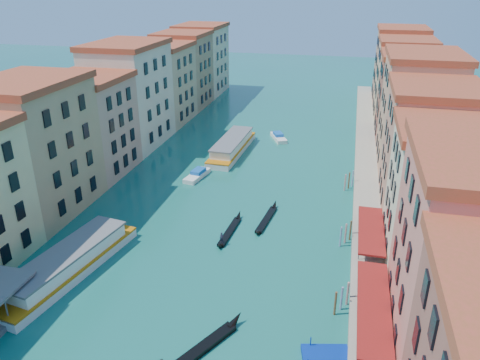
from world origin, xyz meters
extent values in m
cube|color=tan|center=(-26.00, 39.50, 9.50)|extent=(12.00, 17.00, 19.00)
cube|color=brown|center=(-26.00, 39.50, 19.50)|extent=(12.80, 17.40, 1.00)
cube|color=tan|center=(-26.00, 55.00, 8.25)|extent=(12.00, 14.00, 16.50)
cube|color=brown|center=(-26.00, 55.00, 17.00)|extent=(12.80, 14.40, 1.00)
cube|color=beige|center=(-26.00, 71.00, 10.00)|extent=(12.00, 18.00, 20.00)
cube|color=brown|center=(-26.00, 71.00, 20.50)|extent=(12.80, 18.40, 1.00)
cube|color=tan|center=(-26.00, 88.00, 8.75)|extent=(12.00, 16.00, 17.50)
cube|color=brown|center=(-26.00, 88.00, 18.00)|extent=(12.80, 16.40, 1.00)
cube|color=#997452|center=(-26.00, 103.50, 9.25)|extent=(12.00, 15.00, 18.50)
cube|color=brown|center=(-26.00, 103.50, 19.00)|extent=(12.80, 15.40, 1.00)
cube|color=#D3B68F|center=(-26.00, 119.50, 9.50)|extent=(12.00, 17.00, 19.00)
cube|color=brown|center=(-26.00, 119.50, 19.50)|extent=(12.80, 17.40, 1.00)
cube|color=#D46C59|center=(30.00, 23.50, 9.50)|extent=(12.00, 17.00, 19.00)
cube|color=beige|center=(30.00, 39.00, 8.25)|extent=(12.00, 14.00, 16.50)
cube|color=brown|center=(30.00, 39.00, 17.00)|extent=(12.80, 14.40, 1.00)
cube|color=#C5765A|center=(30.00, 54.00, 9.00)|extent=(12.00, 16.00, 18.00)
cube|color=brown|center=(30.00, 54.00, 18.50)|extent=(12.80, 16.40, 1.00)
cube|color=tan|center=(30.00, 71.00, 10.00)|extent=(12.00, 18.00, 20.00)
cube|color=brown|center=(30.00, 71.00, 20.50)|extent=(12.80, 18.40, 1.00)
cube|color=#974D3A|center=(30.00, 87.50, 8.75)|extent=(12.00, 15.00, 17.50)
cube|color=brown|center=(30.00, 87.50, 18.00)|extent=(12.80, 15.40, 1.00)
cube|color=tan|center=(30.00, 103.00, 9.25)|extent=(12.00, 16.00, 18.50)
cube|color=brown|center=(30.00, 103.00, 19.00)|extent=(12.80, 16.40, 1.00)
cube|color=#B3785B|center=(30.00, 119.50, 9.75)|extent=(12.00, 17.00, 19.50)
cube|color=brown|center=(30.00, 119.50, 20.00)|extent=(12.80, 17.40, 1.00)
cube|color=gray|center=(22.00, 65.00, 0.50)|extent=(4.00, 140.00, 1.00)
cube|color=maroon|center=(22.20, 23.50, 3.00)|extent=(3.20, 15.30, 0.25)
cylinder|color=slate|center=(20.80, 18.40, 1.50)|extent=(0.12, 0.12, 3.00)
cylinder|color=slate|center=(20.80, 28.60, 1.50)|extent=(0.12, 0.12, 3.00)
cube|color=maroon|center=(22.20, 39.00, 3.00)|extent=(3.20, 12.60, 0.25)
cylinder|color=slate|center=(20.80, 34.80, 1.50)|extent=(0.12, 0.12, 3.00)
cylinder|color=slate|center=(20.80, 43.20, 1.50)|extent=(0.12, 0.12, 3.00)
cylinder|color=#55361D|center=(18.50, 25.00, 1.30)|extent=(0.24, 0.24, 3.20)
cylinder|color=#55361D|center=(19.10, 26.00, 1.30)|extent=(0.24, 0.24, 3.20)
cylinder|color=#55361D|center=(19.70, 27.00, 1.30)|extent=(0.24, 0.24, 3.20)
cylinder|color=#55361D|center=(18.50, 39.00, 1.30)|extent=(0.24, 0.24, 3.20)
cylinder|color=#55361D|center=(19.10, 40.00, 1.30)|extent=(0.24, 0.24, 3.20)
cylinder|color=#55361D|center=(19.70, 41.00, 1.30)|extent=(0.24, 0.24, 3.20)
cylinder|color=#55361D|center=(18.50, 57.00, 1.30)|extent=(0.24, 0.24, 3.20)
cylinder|color=#55361D|center=(19.10, 58.00, 1.30)|extent=(0.24, 0.24, 3.20)
cylinder|color=#55361D|center=(19.70, 59.00, 1.30)|extent=(0.24, 0.24, 3.20)
cube|color=silver|center=(-12.90, 25.26, 0.63)|extent=(8.06, 21.48, 1.26)
cube|color=white|center=(-12.90, 25.26, 1.99)|extent=(6.86, 17.25, 1.68)
cube|color=slate|center=(-12.90, 25.26, 2.99)|extent=(7.26, 17.82, 0.26)
cube|color=#C46C0B|center=(-12.90, 25.26, 1.21)|extent=(8.11, 21.49, 0.26)
cube|color=silver|center=(-4.28, 70.45, 0.61)|extent=(5.37, 20.46, 1.22)
cube|color=white|center=(-4.28, 70.45, 1.93)|extent=(4.70, 16.38, 1.62)
cube|color=slate|center=(-4.28, 70.45, 2.89)|extent=(5.03, 16.90, 0.25)
cube|color=#C46C0B|center=(-4.28, 70.45, 1.17)|extent=(5.42, 20.46, 0.25)
cube|color=black|center=(3.38, 39.02, 0.20)|extent=(1.44, 8.03, 0.40)
cone|color=black|center=(3.64, 43.46, 0.53)|extent=(0.90, 1.83, 1.49)
cone|color=black|center=(3.12, 34.59, 0.44)|extent=(0.88, 1.52, 1.31)
imported|color=#262335|center=(3.18, 35.66, 1.12)|extent=(0.58, 0.40, 1.53)
cube|color=black|center=(6.14, 16.23, 0.24)|extent=(5.70, 9.19, 0.49)
cone|color=black|center=(8.72, 21.02, 0.65)|extent=(1.90, 2.39, 1.83)
cube|color=black|center=(7.73, 43.63, 0.20)|extent=(1.85, 8.12, 0.40)
cone|color=black|center=(8.21, 48.08, 0.54)|extent=(1.00, 1.88, 1.50)
cone|color=black|center=(7.25, 39.17, 0.45)|extent=(0.96, 1.57, 1.33)
cube|color=white|center=(-7.13, 56.48, 0.38)|extent=(3.23, 6.97, 0.77)
cube|color=#155AB0|center=(-7.05, 56.95, 1.05)|extent=(2.20, 3.13, 0.67)
cube|color=white|center=(3.60, 80.69, 0.38)|extent=(4.70, 6.94, 0.76)
cube|color=#155AB0|center=(3.40, 81.12, 1.05)|extent=(2.76, 3.32, 0.67)
camera|label=1|loc=(17.99, -15.82, 32.97)|focal=35.00mm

